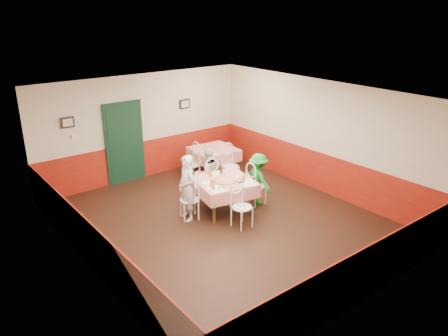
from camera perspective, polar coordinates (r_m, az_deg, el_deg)
floor at (r=9.63m, az=0.01°, el=-7.03°), size 7.00×7.00×0.00m
ceiling at (r=8.69m, az=0.02°, el=9.55°), size 7.00×7.00×0.00m
back_wall at (r=11.89m, az=-10.48°, el=5.33°), size 6.00×0.10×2.80m
front_wall at (r=6.88m, az=18.41°, el=-7.02°), size 6.00×0.10×2.80m
left_wall at (r=7.72m, az=-17.85°, el=-3.86°), size 0.10×7.00×2.80m
right_wall at (r=11.07m, az=12.37°, el=4.05°), size 0.10×7.00×2.80m
wainscot_back at (r=12.14m, az=-10.17°, el=1.22°), size 6.00×0.03×1.00m
wainscot_front at (r=7.33m, az=17.51°, el=-13.24°), size 6.00×0.03×1.00m
wainscot_left at (r=8.12m, az=-17.06°, el=-9.63°), size 0.03×7.00×1.00m
wainscot_right at (r=11.34m, az=11.98°, el=-0.32°), size 0.03×7.00×1.00m
door at (r=11.69m, az=-12.84°, el=3.10°), size 0.96×0.06×2.10m
picture_left at (r=10.99m, az=-19.76°, el=5.62°), size 0.32×0.03×0.26m
picture_right at (r=12.37m, az=-5.14°, el=8.33°), size 0.32×0.03×0.26m
thermostat at (r=11.11m, az=-19.06°, el=3.98°), size 0.10×0.03×0.10m
main_table at (r=9.96m, az=0.00°, el=-3.64°), size 1.44×1.44×0.77m
second_table at (r=12.08m, az=-1.33°, el=0.82°), size 1.20×1.20×0.77m
chair_left at (r=9.62m, az=-4.55°, el=-4.15°), size 0.54×0.54×0.90m
chair_right at (r=10.31m, az=4.23°, el=-2.38°), size 0.43×0.43×0.90m
chair_far at (r=10.64m, az=-2.05°, el=-1.58°), size 0.47×0.47×0.90m
chair_near at (r=9.25m, az=2.36°, el=-5.15°), size 0.43×0.43×0.90m
chair_second_a at (r=11.65m, az=-4.29°, el=0.39°), size 0.45×0.45×0.90m
chair_second_b at (r=11.50m, az=0.90°, el=0.17°), size 0.45×0.45×0.90m
pizza at (r=9.76m, az=0.13°, el=-1.60°), size 0.58×0.58×0.03m
plate_left at (r=9.64m, az=-2.30°, el=-1.96°), size 0.29×0.29×0.01m
plate_right at (r=9.98m, az=2.23°, el=-1.16°), size 0.29×0.29×0.01m
plate_far at (r=10.16m, az=-1.07°, el=-0.74°), size 0.29×0.29×0.01m
glass_a at (r=9.41m, az=-1.54°, el=-2.06°), size 0.10×0.10×0.16m
glass_b at (r=9.73m, az=2.57°, el=-1.34°), size 0.09×0.09×0.14m
glass_c at (r=10.03m, az=-1.81°, el=-0.61°), size 0.10×0.10×0.15m
beer_bottle at (r=10.14m, az=-0.38°, el=-0.20°), size 0.07×0.07×0.21m
shaker_a at (r=9.28m, az=-1.22°, el=-2.62°), size 0.04×0.04×0.09m
shaker_b at (r=9.24m, az=-0.63°, el=-2.72°), size 0.04×0.04×0.09m
shaker_c at (r=9.29m, az=-1.43°, el=-2.61°), size 0.04×0.04×0.09m
menu_left at (r=9.34m, az=-1.06°, el=-2.77°), size 0.32×0.42×0.00m
menu_right at (r=9.68m, az=2.96°, el=-1.91°), size 0.43×0.49×0.00m
wallet at (r=9.68m, az=2.23°, el=-1.86°), size 0.13×0.11×0.02m
diner_left at (r=9.48m, az=-4.88°, el=-2.62°), size 0.40×0.57×1.48m
diner_far at (r=10.62m, az=-2.17°, el=-0.62°), size 0.68×0.57×1.25m
diner_right at (r=10.27m, az=4.50°, el=-1.45°), size 0.50×0.82×1.24m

